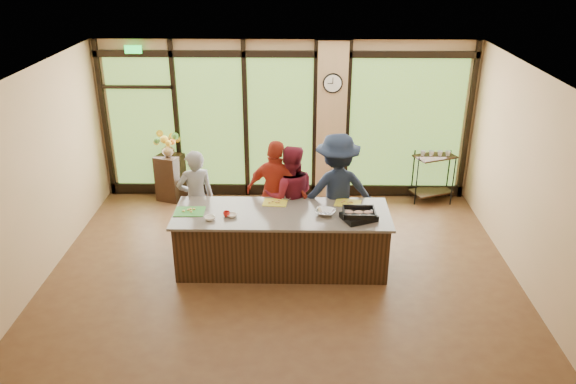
{
  "coord_description": "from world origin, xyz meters",
  "views": [
    {
      "loc": [
        0.23,
        -7.13,
        4.61
      ],
      "look_at": [
        0.09,
        0.4,
        1.21
      ],
      "focal_mm": 35.0,
      "sensor_mm": 36.0,
      "label": 1
    }
  ],
  "objects_px": {
    "island_base": "(282,241)",
    "cook_right": "(337,192)",
    "roasting_pan": "(359,217)",
    "bar_cart": "(433,171)",
    "cook_left": "(196,199)",
    "flower_stand": "(171,177)"
  },
  "relations": [
    {
      "from": "roasting_pan",
      "to": "island_base",
      "type": "bearing_deg",
      "value": 145.68
    },
    {
      "from": "island_base",
      "to": "flower_stand",
      "type": "height_order",
      "value": "flower_stand"
    },
    {
      "from": "bar_cart",
      "to": "island_base",
      "type": "bearing_deg",
      "value": -161.78
    },
    {
      "from": "island_base",
      "to": "cook_right",
      "type": "bearing_deg",
      "value": 38.79
    },
    {
      "from": "island_base",
      "to": "cook_right",
      "type": "xyz_separation_m",
      "value": [
        0.85,
        0.69,
        0.52
      ]
    },
    {
      "from": "cook_left",
      "to": "bar_cart",
      "type": "height_order",
      "value": "cook_left"
    },
    {
      "from": "cook_left",
      "to": "cook_right",
      "type": "bearing_deg",
      "value": 157.51
    },
    {
      "from": "cook_left",
      "to": "bar_cart",
      "type": "relative_size",
      "value": 1.61
    },
    {
      "from": "island_base",
      "to": "cook_right",
      "type": "distance_m",
      "value": 1.21
    },
    {
      "from": "island_base",
      "to": "cook_left",
      "type": "xyz_separation_m",
      "value": [
        -1.39,
        0.68,
        0.38
      ]
    },
    {
      "from": "island_base",
      "to": "cook_left",
      "type": "relative_size",
      "value": 1.89
    },
    {
      "from": "cook_left",
      "to": "flower_stand",
      "type": "distance_m",
      "value": 1.98
    },
    {
      "from": "cook_right",
      "to": "bar_cart",
      "type": "relative_size",
      "value": 1.88
    },
    {
      "from": "cook_left",
      "to": "cook_right",
      "type": "distance_m",
      "value": 2.25
    },
    {
      "from": "cook_right",
      "to": "roasting_pan",
      "type": "bearing_deg",
      "value": 95.51
    },
    {
      "from": "roasting_pan",
      "to": "flower_stand",
      "type": "xyz_separation_m",
      "value": [
        -3.33,
        2.65,
        -0.52
      ]
    },
    {
      "from": "bar_cart",
      "to": "cook_right",
      "type": "bearing_deg",
      "value": -160.79
    },
    {
      "from": "cook_left",
      "to": "roasting_pan",
      "type": "xyz_separation_m",
      "value": [
        2.51,
        -0.88,
        0.14
      ]
    },
    {
      "from": "roasting_pan",
      "to": "bar_cart",
      "type": "relative_size",
      "value": 0.45
    },
    {
      "from": "flower_stand",
      "to": "cook_left",
      "type": "bearing_deg",
      "value": -44.87
    },
    {
      "from": "island_base",
      "to": "roasting_pan",
      "type": "height_order",
      "value": "roasting_pan"
    },
    {
      "from": "cook_right",
      "to": "bar_cart",
      "type": "xyz_separation_m",
      "value": [
        1.95,
        1.76,
        -0.35
      ]
    }
  ]
}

